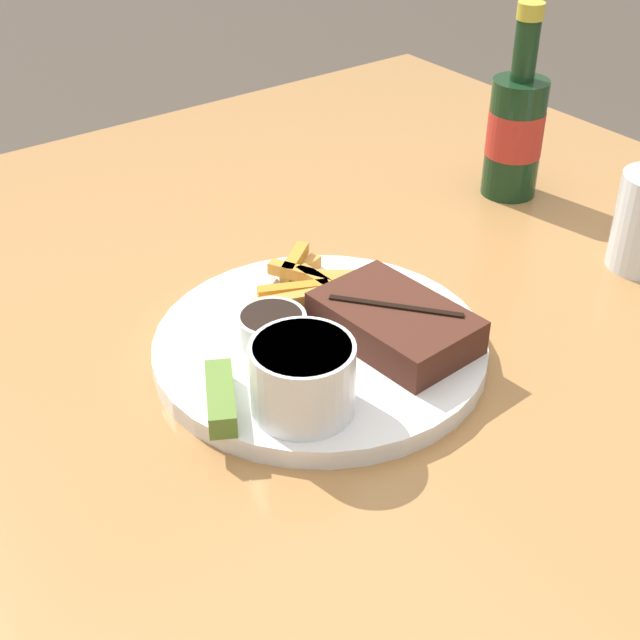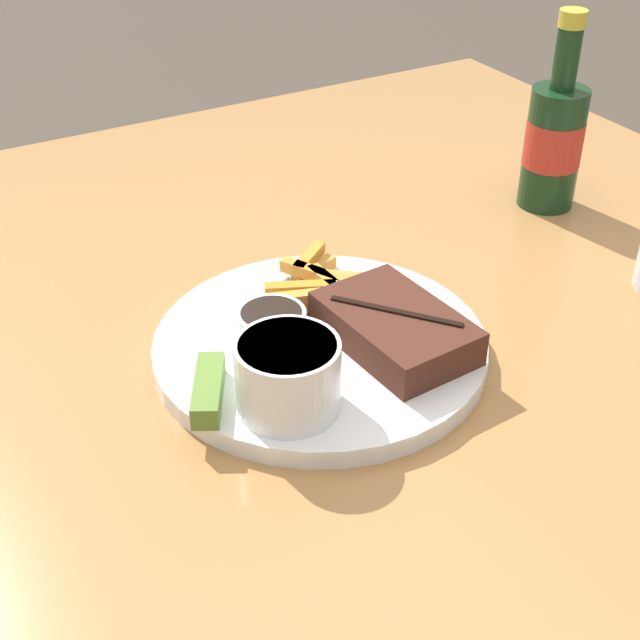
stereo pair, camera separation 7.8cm
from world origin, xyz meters
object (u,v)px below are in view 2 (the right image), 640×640
(dinner_plate, at_px, (320,347))
(dipping_sauce_cup, at_px, (272,324))
(beer_bottle, at_px, (554,140))
(fork_utensil, at_px, (292,293))
(coleslaw_cup, at_px, (288,373))
(steak_portion, at_px, (395,328))
(knife_utensil, at_px, (357,325))
(pickle_spear, at_px, (208,390))

(dinner_plate, bearing_deg, dipping_sauce_cup, -120.25)
(dinner_plate, height_order, beer_bottle, beer_bottle)
(dinner_plate, height_order, dipping_sauce_cup, dipping_sauce_cup)
(fork_utensil, relative_size, beer_bottle, 0.60)
(dinner_plate, distance_m, beer_bottle, 0.41)
(coleslaw_cup, distance_m, dipping_sauce_cup, 0.10)
(steak_portion, xyz_separation_m, beer_bottle, (-0.17, 0.33, 0.05))
(knife_utensil, bearing_deg, dinner_plate, -165.26)
(dinner_plate, height_order, steak_portion, steak_portion)
(dipping_sauce_cup, height_order, beer_bottle, beer_bottle)
(pickle_spear, xyz_separation_m, fork_utensil, (-0.11, 0.13, -0.01))
(steak_portion, height_order, beer_bottle, beer_bottle)
(coleslaw_cup, bearing_deg, dipping_sauce_cup, 160.83)
(steak_portion, relative_size, pickle_spear, 1.86)
(coleslaw_cup, bearing_deg, knife_utensil, 122.57)
(coleslaw_cup, bearing_deg, dinner_plate, 135.35)
(dinner_plate, relative_size, knife_utensil, 1.83)
(dipping_sauce_cup, distance_m, fork_utensil, 0.08)
(coleslaw_cup, relative_size, pickle_spear, 1.07)
(dipping_sauce_cup, bearing_deg, beer_bottle, 104.73)
(fork_utensil, relative_size, knife_utensil, 0.82)
(pickle_spear, distance_m, knife_utensil, 0.16)
(dipping_sauce_cup, height_order, fork_utensil, dipping_sauce_cup)
(dinner_plate, bearing_deg, steak_portion, 54.35)
(steak_portion, xyz_separation_m, pickle_spear, (-0.01, -0.17, -0.01))
(dinner_plate, relative_size, beer_bottle, 1.33)
(coleslaw_cup, relative_size, beer_bottle, 0.37)
(dinner_plate, relative_size, fork_utensil, 2.23)
(dinner_plate, distance_m, coleslaw_cup, 0.11)
(dipping_sauce_cup, distance_m, knife_utensil, 0.08)
(steak_portion, distance_m, beer_bottle, 0.37)
(coleslaw_cup, relative_size, knife_utensil, 0.51)
(dipping_sauce_cup, height_order, pickle_spear, dipping_sauce_cup)
(dinner_plate, relative_size, steak_portion, 2.04)
(coleslaw_cup, bearing_deg, beer_bottle, 114.06)
(dipping_sauce_cup, bearing_deg, knife_utensil, 73.09)
(dinner_plate, distance_m, knife_utensil, 0.04)
(dinner_plate, height_order, fork_utensil, fork_utensil)
(dipping_sauce_cup, relative_size, knife_utensil, 0.38)
(dinner_plate, bearing_deg, pickle_spear, -76.17)
(steak_portion, bearing_deg, fork_utensil, -160.90)
(coleslaw_cup, relative_size, fork_utensil, 0.63)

